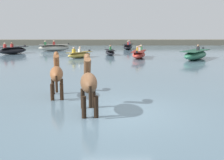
{
  "coord_description": "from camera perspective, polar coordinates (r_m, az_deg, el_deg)",
  "views": [
    {
      "loc": [
        -0.25,
        -8.06,
        2.83
      ],
      "look_at": [
        -0.16,
        2.56,
        0.84
      ],
      "focal_mm": 43.93,
      "sensor_mm": 36.0,
      "label": 1
    }
  ],
  "objects": [
    {
      "name": "ground_plane",
      "position": [
        8.55,
        1.23,
        -8.74
      ],
      "size": [
        120.0,
        120.0,
        0.0
      ],
      "primitive_type": "plane",
      "color": "#666051"
    },
    {
      "name": "water_surface",
      "position": [
        18.26,
        0.32,
        2.22
      ],
      "size": [
        90.0,
        90.0,
        0.34
      ],
      "primitive_type": "cube",
      "color": "slate",
      "rests_on": "ground"
    },
    {
      "name": "horse_lead_bay",
      "position": [
        8.22,
        -4.88,
        -0.8
      ],
      "size": [
        0.67,
        1.89,
        2.05
      ],
      "color": "brown",
      "rests_on": "ground"
    },
    {
      "name": "horse_trailing_chestnut",
      "position": [
        10.32,
        -11.45,
        1.07
      ],
      "size": [
        0.7,
        1.81,
        1.96
      ],
      "color": "brown",
      "rests_on": "ground"
    },
    {
      "name": "boat_distant_west",
      "position": [
        23.71,
        17.01,
        5.03
      ],
      "size": [
        3.45,
        4.17,
        1.23
      ],
      "color": "#337556",
      "rests_on": "water_surface"
    },
    {
      "name": "boat_mid_channel",
      "position": [
        32.14,
        -11.97,
        6.59
      ],
      "size": [
        3.63,
        2.0,
        1.21
      ],
      "color": "#B2AD9E",
      "rests_on": "water_surface"
    },
    {
      "name": "boat_mid_outer",
      "position": [
        33.98,
        3.32,
        6.93
      ],
      "size": [
        1.59,
        3.39,
        1.1
      ],
      "color": "black",
      "rests_on": "water_surface"
    },
    {
      "name": "boat_far_inshore",
      "position": [
        26.59,
        -0.41,
        5.77
      ],
      "size": [
        1.14,
        2.61,
        0.97
      ],
      "color": "black",
      "rests_on": "water_surface"
    },
    {
      "name": "boat_near_starboard",
      "position": [
        23.95,
        5.62,
        5.36
      ],
      "size": [
        1.71,
        3.44,
        1.09
      ],
      "color": "#BC382D",
      "rests_on": "water_surface"
    },
    {
      "name": "boat_far_offshore",
      "position": [
        29.56,
        -19.94,
        5.82
      ],
      "size": [
        2.68,
        3.44,
        1.17
      ],
      "color": "black",
      "rests_on": "water_surface"
    },
    {
      "name": "boat_distant_east",
      "position": [
        24.17,
        -6.8,
        5.25
      ],
      "size": [
        2.3,
        2.5,
        0.98
      ],
      "color": "gold",
      "rests_on": "water_surface"
    },
    {
      "name": "far_shoreline",
      "position": [
        43.13,
        -0.13,
        7.63
      ],
      "size": [
        80.0,
        2.4,
        1.19
      ],
      "primitive_type": "cube",
      "color": "#605B4C",
      "rests_on": "ground"
    }
  ]
}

